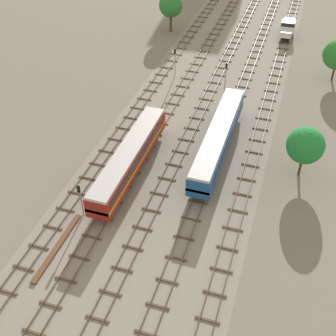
{
  "coord_description": "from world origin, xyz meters",
  "views": [
    {
      "loc": [
        13.09,
        -8.89,
        36.36
      ],
      "look_at": [
        0.0,
        31.94,
        1.5
      ],
      "focal_mm": 46.61,
      "sensor_mm": 36.0,
      "label": 1
    }
  ],
  "objects_px": {
    "diesel_railcar_left_nearest": "(130,157)",
    "signal_post_mid": "(175,59)",
    "shunter_loco_centre_right_mid": "(288,27)",
    "signal_post_near": "(80,196)",
    "signal_post_nearest": "(226,75)",
    "passenger_coach_centre_near": "(218,137)"
  },
  "relations": [
    {
      "from": "diesel_railcar_left_nearest",
      "to": "signal_post_mid",
      "type": "bearing_deg",
      "value": 95.07
    },
    {
      "from": "diesel_railcar_left_nearest",
      "to": "shunter_loco_centre_right_mid",
      "type": "relative_size",
      "value": 2.42
    },
    {
      "from": "signal_post_near",
      "to": "diesel_railcar_left_nearest",
      "type": "bearing_deg",
      "value": 74.63
    },
    {
      "from": "shunter_loco_centre_right_mid",
      "to": "signal_post_nearest",
      "type": "distance_m",
      "value": 29.4
    },
    {
      "from": "diesel_railcar_left_nearest",
      "to": "passenger_coach_centre_near",
      "type": "relative_size",
      "value": 0.93
    },
    {
      "from": "signal_post_nearest",
      "to": "signal_post_near",
      "type": "xyz_separation_m",
      "value": [
        -9.74,
        -32.41,
        -0.71
      ]
    },
    {
      "from": "signal_post_nearest",
      "to": "signal_post_mid",
      "type": "relative_size",
      "value": 1.1
    },
    {
      "from": "diesel_railcar_left_nearest",
      "to": "signal_post_near",
      "type": "bearing_deg",
      "value": -105.37
    },
    {
      "from": "signal_post_near",
      "to": "signal_post_mid",
      "type": "xyz_separation_m",
      "value": [
        0.0,
        36.33,
        0.4
      ]
    },
    {
      "from": "diesel_railcar_left_nearest",
      "to": "shunter_loco_centre_right_mid",
      "type": "bearing_deg",
      "value": 74.3
    },
    {
      "from": "diesel_railcar_left_nearest",
      "to": "signal_post_near",
      "type": "height_order",
      "value": "signal_post_near"
    },
    {
      "from": "signal_post_near",
      "to": "shunter_loco_centre_right_mid",
      "type": "bearing_deg",
      "value": 74.35
    },
    {
      "from": "passenger_coach_centre_near",
      "to": "signal_post_mid",
      "type": "relative_size",
      "value": 4.1
    },
    {
      "from": "signal_post_mid",
      "to": "diesel_railcar_left_nearest",
      "type": "bearing_deg",
      "value": -84.93
    },
    {
      "from": "signal_post_near",
      "to": "signal_post_mid",
      "type": "height_order",
      "value": "signal_post_mid"
    },
    {
      "from": "signal_post_nearest",
      "to": "signal_post_near",
      "type": "relative_size",
      "value": 1.26
    },
    {
      "from": "passenger_coach_centre_near",
      "to": "signal_post_mid",
      "type": "height_order",
      "value": "signal_post_mid"
    },
    {
      "from": "diesel_railcar_left_nearest",
      "to": "shunter_loco_centre_right_mid",
      "type": "height_order",
      "value": "diesel_railcar_left_nearest"
    },
    {
      "from": "passenger_coach_centre_near",
      "to": "shunter_loco_centre_right_mid",
      "type": "xyz_separation_m",
      "value": [
        4.87,
        44.21,
        -0.6
      ]
    },
    {
      "from": "shunter_loco_centre_right_mid",
      "to": "signal_post_near",
      "type": "distance_m",
      "value": 63.19
    },
    {
      "from": "signal_post_nearest",
      "to": "signal_post_mid",
      "type": "bearing_deg",
      "value": 158.05
    },
    {
      "from": "shunter_loco_centre_right_mid",
      "to": "signal_post_mid",
      "type": "distance_m",
      "value": 29.88
    }
  ]
}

